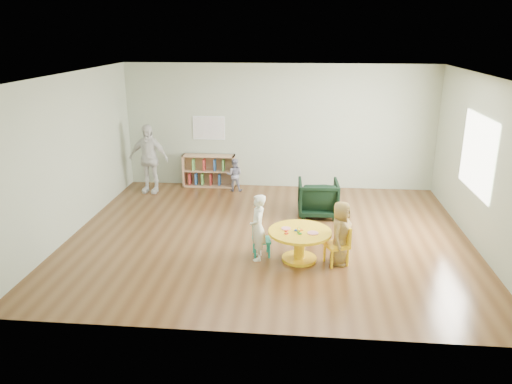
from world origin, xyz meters
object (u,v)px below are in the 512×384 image
activity_table (300,240)px  adult_caretaker (149,159)px  bookshelf (209,171)px  child_left (258,227)px  armchair (318,198)px  toddler (234,175)px  kid_chair_right (339,243)px  kid_chair_left (259,239)px  child_right (341,233)px

activity_table → adult_caretaker: 4.69m
bookshelf → adult_caretaker: (-1.23, -0.56, 0.40)m
adult_caretaker → child_left: bearing=-42.9°
activity_table → armchair: (0.33, 2.06, 0.01)m
toddler → kid_chair_right: bearing=121.7°
child_left → adult_caretaker: bearing=-145.0°
kid_chair_right → armchair: bearing=-15.2°
activity_table → adult_caretaker: (-3.39, 3.21, 0.43)m
child_left → adult_caretaker: (-2.73, 3.23, 0.23)m
kid_chair_left → bookshelf: 3.97m
toddler → child_right: bearing=121.9°
kid_chair_right → child_right: child_right is taller
kid_chair_left → child_left: child_left is taller
adult_caretaker → child_right: bearing=-32.3°
activity_table → armchair: armchair is taller
bookshelf → child_left: child_left is taller
activity_table → child_left: child_left is taller
bookshelf → child_right: child_right is taller
child_left → child_right: 1.29m
bookshelf → toddler: 0.72m
toddler → adult_caretaker: (-1.88, -0.25, 0.40)m
armchair → adult_caretaker: 3.92m
activity_table → kid_chair_left: (-0.65, 0.10, -0.06)m
bookshelf → armchair: bookshelf is taller
child_left → adult_caretaker: 4.23m
activity_table → adult_caretaker: size_ratio=0.65×
child_right → kid_chair_right: bearing=147.0°
child_left → bookshelf: bearing=-163.7°
child_left → toddler: 3.58m
kid_chair_right → toddler: (-2.13, 3.52, 0.04)m
child_right → toddler: (-2.14, 3.51, -0.14)m
child_left → toddler: size_ratio=1.44×
kid_chair_right → adult_caretaker: size_ratio=0.41×
kid_chair_left → adult_caretaker: adult_caretaker is taller
toddler → activity_table: bearing=114.2°
child_left → kid_chair_right: bearing=82.6°
kid_chair_left → bookshelf: bookshelf is taller
kid_chair_right → toddler: size_ratio=0.84×
activity_table → child_right: child_right is taller
activity_table → toddler: size_ratio=1.33×
activity_table → child_left: size_ratio=0.93×
activity_table → kid_chair_left: size_ratio=1.89×
kid_chair_left → toddler: (-0.86, 3.36, 0.09)m
kid_chair_right → armchair: 2.14m
activity_table → kid_chair_right: 0.62m
kid_chair_left → toddler: size_ratio=0.71×
kid_chair_left → armchair: bearing=141.9°
bookshelf → adult_caretaker: bearing=-155.5°
bookshelf → toddler: bookshelf is taller
kid_chair_right → child_left: (-1.28, 0.05, 0.20)m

